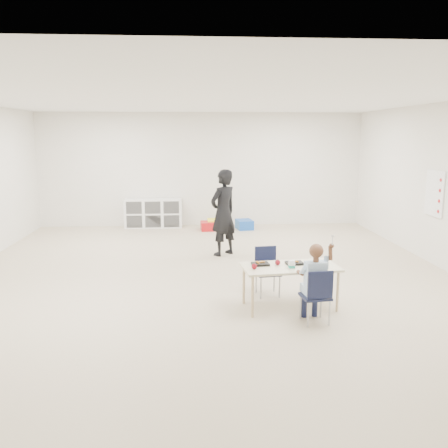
{
  "coord_description": "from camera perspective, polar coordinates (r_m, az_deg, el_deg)",
  "views": [
    {
      "loc": [
        -0.24,
        -7.34,
        2.25
      ],
      "look_at": [
        0.26,
        0.07,
        0.85
      ],
      "focal_mm": 38.0,
      "sensor_mm": 36.0,
      "label": 1
    }
  ],
  "objects": [
    {
      "name": "table",
      "position": [
        6.34,
        7.9,
        -7.47
      ],
      "size": [
        1.3,
        0.76,
        0.57
      ],
      "rotation": [
        0.0,
        0.0,
        0.11
      ],
      "color": "beige",
      "rests_on": "ground"
    },
    {
      "name": "apple_far",
      "position": [
        6.05,
        3.66,
        -5.12
      ],
      "size": [
        0.07,
        0.07,
        0.07
      ],
      "primitive_type": "sphere",
      "color": "maroon",
      "rests_on": "table"
    },
    {
      "name": "apple_near",
      "position": [
        6.26,
        6.47,
        -4.62
      ],
      "size": [
        0.07,
        0.07,
        0.07
      ],
      "primitive_type": "sphere",
      "color": "maroon",
      "rests_on": "table"
    },
    {
      "name": "room",
      "position": [
        7.4,
        -2.0,
        4.06
      ],
      "size": [
        9.0,
        9.02,
        2.8
      ],
      "color": "#C5B397",
      "rests_on": "ground"
    },
    {
      "name": "adult",
      "position": [
        8.9,
        -0.09,
        1.37
      ],
      "size": [
        0.7,
        0.68,
        1.63
      ],
      "primitive_type": "imported",
      "rotation": [
        0.0,
        0.0,
        3.85
      ],
      "color": "black",
      "rests_on": "ground"
    },
    {
      "name": "cubby_shelf",
      "position": [
        11.82,
        -8.49,
        1.29
      ],
      "size": [
        1.4,
        0.4,
        0.7
      ],
      "primitive_type": "cube",
      "color": "white",
      "rests_on": "ground"
    },
    {
      "name": "bread_roll",
      "position": [
        6.26,
        10.72,
        -4.78
      ],
      "size": [
        0.09,
        0.09,
        0.07
      ],
      "primitive_type": "ellipsoid",
      "color": "#B08A48",
      "rests_on": "table"
    },
    {
      "name": "lunch_tray_near",
      "position": [
        6.34,
        8.48,
        -4.68
      ],
      "size": [
        0.24,
        0.18,
        0.03
      ],
      "primitive_type": "cube",
      "rotation": [
        0.0,
        0.0,
        0.11
      ],
      "color": "black",
      "rests_on": "table"
    },
    {
      "name": "rules_poster",
      "position": [
        9.05,
        23.99,
        3.4
      ],
      "size": [
        0.02,
        0.6,
        0.8
      ],
      "primitive_type": "cube",
      "color": "white",
      "rests_on": "room"
    },
    {
      "name": "lunch_tray_far",
      "position": [
        6.25,
        4.4,
        -4.82
      ],
      "size": [
        0.24,
        0.18,
        0.03
      ],
      "primitive_type": "cube",
      "rotation": [
        0.0,
        0.0,
        0.11
      ],
      "color": "black",
      "rests_on": "table"
    },
    {
      "name": "milk_carton",
      "position": [
        6.13,
        8.15,
        -4.86
      ],
      "size": [
        0.08,
        0.08,
        0.1
      ],
      "primitive_type": "cube",
      "rotation": [
        0.0,
        0.0,
        0.11
      ],
      "color": "white",
      "rests_on": "table"
    },
    {
      "name": "chair_near",
      "position": [
        5.89,
        10.92,
        -8.42
      ],
      "size": [
        0.36,
        0.35,
        0.68
      ],
      "primitive_type": null,
      "rotation": [
        0.0,
        0.0,
        0.11
      ],
      "color": "#101632",
      "rests_on": "ground"
    },
    {
      "name": "bin_red",
      "position": [
        11.37,
        -1.97,
        -0.24
      ],
      "size": [
        0.35,
        0.44,
        0.2
      ],
      "primitive_type": "cube",
      "rotation": [
        0.0,
        0.0,
        0.05
      ],
      "color": "#B31116",
      "rests_on": "ground"
    },
    {
      "name": "child",
      "position": [
        5.83,
        10.99,
        -6.59
      ],
      "size": [
        0.5,
        0.5,
        1.08
      ],
      "primitive_type": null,
      "rotation": [
        0.0,
        0.0,
        0.11
      ],
      "color": "#BCDAFF",
      "rests_on": "chair_near"
    },
    {
      "name": "bin_blue",
      "position": [
        11.51,
        2.46,
        -0.05
      ],
      "size": [
        0.43,
        0.51,
        0.23
      ],
      "primitive_type": "cube",
      "rotation": [
        0.0,
        0.0,
        0.16
      ],
      "color": "#174EB3",
      "rests_on": "ground"
    },
    {
      "name": "bin_yellow",
      "position": [
        11.54,
        -1.09,
        -0.02
      ],
      "size": [
        0.37,
        0.47,
        0.23
      ],
      "primitive_type": "cube",
      "rotation": [
        0.0,
        0.0,
        0.01
      ],
      "color": "yellow",
      "rests_on": "ground"
    },
    {
      "name": "chair_far",
      "position": [
        6.76,
        5.3,
        -5.77
      ],
      "size": [
        0.36,
        0.35,
        0.68
      ],
      "primitive_type": null,
      "rotation": [
        0.0,
        0.0,
        0.11
      ],
      "color": "#101632",
      "rests_on": "ground"
    }
  ]
}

